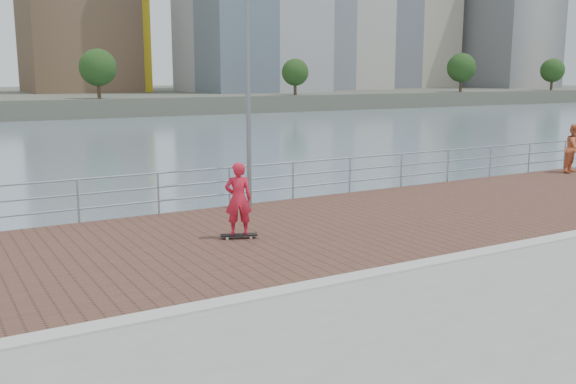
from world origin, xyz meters
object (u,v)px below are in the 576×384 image
skateboarder (238,199)px  street_lamp (256,40)px  guardrail (195,185)px  bystander (575,148)px

skateboarder → street_lamp: bearing=-104.3°
guardrail → street_lamp: 4.18m
bystander → street_lamp: bearing=166.1°
street_lamp → skateboarder: size_ratio=3.87×
street_lamp → bystander: (13.34, 0.08, -3.58)m
guardrail → bystander: (14.74, -0.89, 0.24)m
street_lamp → bystander: size_ratio=3.50×
street_lamp → skateboarder: (-1.74, -2.43, -3.58)m
bystander → skateboarder: bearing=175.3°
guardrail → skateboarder: size_ratio=23.82×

